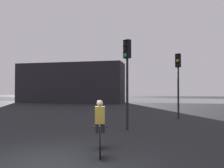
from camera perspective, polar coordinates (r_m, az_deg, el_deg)
The scene contains 6 objects.
ground_plane at distance 6.11m, azimuth -16.13°, elevation -19.94°, with size 120.00×120.00×0.00m, color black.
water_strip at distance 39.98m, azimuth 8.82°, elevation -4.16°, with size 80.00×16.00×0.01m, color slate.
distant_building at distance 32.59m, azimuth -10.84°, elevation 0.24°, with size 15.61×4.00×5.72m, color black.
traffic_light_far_right at distance 15.06m, azimuth 16.89°, elevation 2.67°, with size 0.39×0.41×4.30m.
traffic_light_center at distance 10.67m, azimuth 3.97°, elevation 4.46°, with size 0.40×0.42×4.36m.
cyclist at distance 6.84m, azimuth -3.20°, elevation -10.89°, with size 0.62×1.65×1.62m.
Camera 1 is at (2.79, -5.08, 1.95)m, focal length 35.00 mm.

